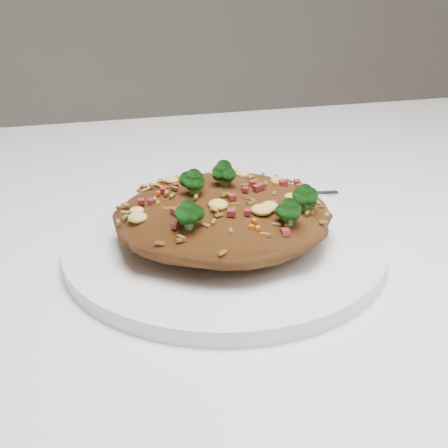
% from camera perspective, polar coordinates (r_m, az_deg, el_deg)
% --- Properties ---
extents(dining_table, '(1.20, 0.80, 0.75)m').
position_cam_1_polar(dining_table, '(0.64, -1.17, -7.82)').
color(dining_table, white).
rests_on(dining_table, ground).
extents(plate, '(0.28, 0.28, 0.01)m').
position_cam_1_polar(plate, '(0.55, 0.00, -2.08)').
color(plate, white).
rests_on(plate, dining_table).
extents(fried_rice, '(0.19, 0.17, 0.07)m').
position_cam_1_polar(fried_rice, '(0.53, 0.04, 1.44)').
color(fried_rice, brown).
rests_on(fried_rice, plate).
extents(fork, '(0.16, 0.04, 0.00)m').
position_cam_1_polar(fork, '(0.63, 3.96, 2.59)').
color(fork, silver).
rests_on(fork, plate).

